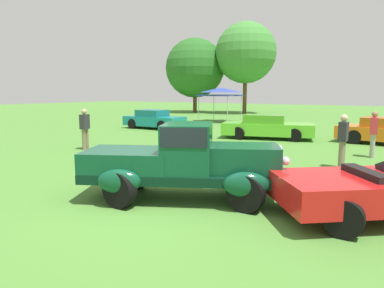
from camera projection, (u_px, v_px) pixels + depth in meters
The scene contains 10 objects.
ground_plane at pixel (159, 204), 7.41m from camera, with size 120.00×120.00×0.00m, color #4C8433.
feature_pickup_truck at pixel (184, 161), 7.65m from camera, with size 4.52×3.21×1.70m.
show_car_teal at pixel (154, 119), 22.48m from camera, with size 3.98×1.72×1.22m.
show_car_lime at pixel (267, 127), 17.66m from camera, with size 4.81×2.80×1.22m.
spectator_near_truck at pixel (373, 133), 12.57m from camera, with size 0.28×0.42×1.69m.
spectator_between_cars at pixel (343, 139), 10.78m from camera, with size 0.26×0.41×1.69m.
spectator_by_row at pixel (85, 128), 14.30m from camera, with size 0.33×0.45×1.69m.
canopy_tent_left_field at pixel (220, 91), 27.33m from camera, with size 2.79×2.79×2.71m.
treeline_far_left at pixel (195, 68), 39.57m from camera, with size 6.73×6.73×8.43m.
treeline_mid_left at pixel (246, 53), 37.34m from camera, with size 6.54×6.54×9.81m.
Camera 1 is at (4.36, -5.69, 2.39)m, focal length 32.40 mm.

